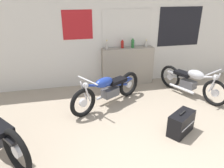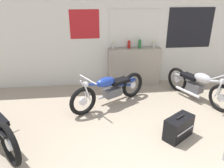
% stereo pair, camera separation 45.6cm
% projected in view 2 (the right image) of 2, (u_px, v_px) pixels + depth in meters
% --- Properties ---
extents(wall_back, '(10.00, 0.07, 2.80)m').
position_uv_depth(wall_back, '(121.00, 34.00, 5.90)').
color(wall_back, silver).
rests_on(wall_back, ground_plane).
extents(sill_counter, '(1.45, 0.28, 1.05)m').
position_uv_depth(sill_counter, '(134.00, 67.00, 6.13)').
color(sill_counter, gray).
rests_on(sill_counter, ground_plane).
extents(bottle_leftmost, '(0.07, 0.07, 0.24)m').
position_uv_depth(bottle_leftmost, '(113.00, 45.00, 5.82)').
color(bottle_leftmost, '#B7B2A8').
rests_on(bottle_leftmost, sill_counter).
extents(bottle_left_center, '(0.08, 0.08, 0.26)m').
position_uv_depth(bottle_left_center, '(129.00, 44.00, 5.89)').
color(bottle_left_center, maroon).
rests_on(bottle_left_center, sill_counter).
extents(bottle_center, '(0.08, 0.08, 0.29)m').
position_uv_depth(bottle_center, '(140.00, 44.00, 5.90)').
color(bottle_center, '#23662D').
rests_on(bottle_center, sill_counter).
extents(bottle_right_center, '(0.08, 0.08, 0.20)m').
position_uv_depth(bottle_right_center, '(154.00, 45.00, 5.97)').
color(bottle_right_center, '#B7B2A8').
rests_on(bottle_right_center, sill_counter).
extents(motorcycle_blue, '(1.82, 1.15, 0.81)m').
position_uv_depth(motorcycle_blue, '(110.00, 89.00, 5.04)').
color(motorcycle_blue, black).
rests_on(motorcycle_blue, ground_plane).
extents(motorcycle_silver, '(0.95, 1.79, 0.80)m').
position_uv_depth(motorcycle_silver, '(198.00, 85.00, 5.29)').
color(motorcycle_silver, black).
rests_on(motorcycle_silver, ground_plane).
extents(hard_case_black, '(0.63, 0.55, 0.45)m').
position_uv_depth(hard_case_black, '(179.00, 127.00, 3.97)').
color(hard_case_black, black).
rests_on(hard_case_black, ground_plane).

